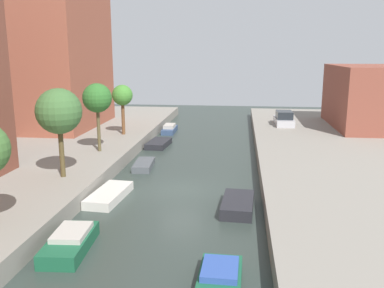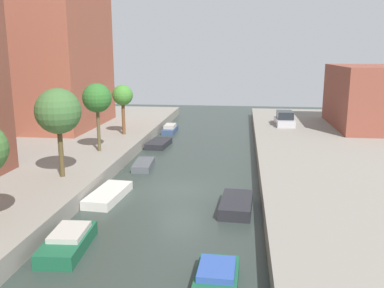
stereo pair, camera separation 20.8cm
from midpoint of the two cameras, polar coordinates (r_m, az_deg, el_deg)
ground_plane at (r=26.59m, az=-1.71°, el=-6.27°), size 84.00×84.00×0.00m
apartment_tower_far at (r=45.48m, az=-19.85°, el=16.37°), size 10.00×12.29×22.33m
street_tree_2 at (r=26.28m, az=-17.94°, el=4.22°), size 2.75×2.75×5.46m
street_tree_3 at (r=32.52m, az=-13.01°, el=6.07°), size 2.22×2.22×5.24m
street_tree_4 at (r=38.99m, az=-9.64°, el=6.47°), size 1.88×1.88×4.59m
parked_car at (r=44.87m, az=12.30°, el=3.34°), size 1.90×4.19×1.49m
moored_boat_left_1 at (r=19.60m, az=-16.60°, el=-12.73°), size 1.86×3.79×0.87m
moored_boat_left_2 at (r=25.38m, az=-11.48°, el=-6.83°), size 1.92×4.22×0.53m
moored_boat_left_3 at (r=31.57m, az=-6.79°, el=-2.85°), size 1.51×3.26×0.48m
moored_boat_left_4 at (r=38.53m, az=-4.73°, el=0.05°), size 1.96×3.68×0.52m
moored_boat_left_5 at (r=45.12m, az=-3.21°, el=2.06°), size 1.28×3.71×0.88m
moored_boat_right_1 at (r=16.22m, az=3.42°, el=-17.98°), size 1.66×3.25×0.80m
moored_boat_right_2 at (r=23.36m, az=6.01°, el=-8.23°), size 1.86×3.63×0.63m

